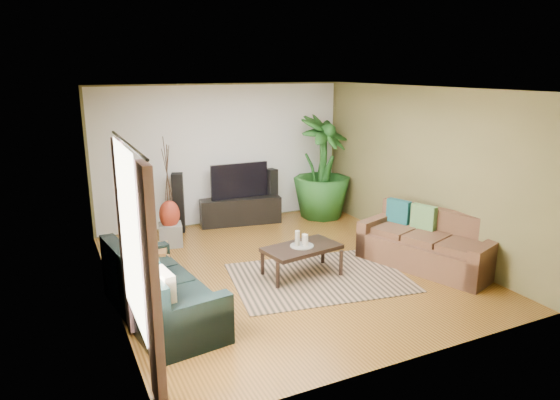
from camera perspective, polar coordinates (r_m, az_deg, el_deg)
floor at (r=7.69m, az=0.65°, el=-7.93°), size 5.50×5.50×0.00m
ceiling at (r=7.10m, az=0.71°, el=12.60°), size 5.50×5.50×0.00m
wall_back at (r=9.77m, az=-6.48°, el=5.17°), size 5.00×0.00×5.00m
wall_front at (r=5.05m, az=14.62°, el=-4.46°), size 5.00×0.00×5.00m
wall_left at (r=6.60m, az=-19.20°, el=-0.28°), size 0.00×5.50×5.50m
wall_right at (r=8.65m, az=15.74°, el=3.45°), size 0.00×5.50×5.50m
backwall_panel at (r=9.76m, az=-6.46°, el=5.16°), size 4.90×0.00×4.90m
window_pane at (r=5.06m, az=-16.85°, el=-4.00°), size 0.00×1.80×1.80m
curtain_near at (r=4.46m, az=-14.41°, el=-9.83°), size 0.08×0.35×2.20m
curtain_far at (r=5.85m, az=-17.36°, el=-4.07°), size 0.08×0.35×2.20m
curtain_rod at (r=4.86m, az=-17.06°, el=6.17°), size 0.03×1.90×0.03m
sofa_left at (r=6.32m, az=-13.39°, el=-9.42°), size 1.16×2.18×0.85m
sofa_right at (r=7.99m, az=16.48°, el=-4.43°), size 1.53×2.20×0.85m
area_rug at (r=7.42m, az=4.49°, el=-8.82°), size 2.74×2.14×0.01m
coffee_table at (r=7.41m, az=2.49°, el=-6.96°), size 1.20×0.78×0.46m
candle_tray at (r=7.32m, az=2.51°, el=-5.25°), size 0.34×0.34×0.02m
candle_tall at (r=7.28m, az=2.00°, el=-4.37°), size 0.07×0.07×0.22m
candle_mid at (r=7.28m, az=2.95°, el=-4.61°), size 0.07×0.07×0.17m
candle_short at (r=7.38m, az=2.78°, el=-4.45°), size 0.07×0.07×0.14m
tv_stand at (r=9.86m, az=-4.58°, el=-1.19°), size 1.63×0.72×0.52m
television at (r=9.71m, az=-4.65°, el=2.23°), size 1.15×0.06×0.68m
speaker_left at (r=9.43m, az=-11.54°, el=-0.32°), size 0.26×0.28×1.11m
speaker_right at (r=10.04m, az=-0.99°, el=0.67°), size 0.23×0.24×1.03m
potted_plant at (r=10.12m, az=4.84°, el=3.71°), size 1.57×1.57×2.06m
plant_pot at (r=10.33m, az=4.73°, el=-1.10°), size 0.38×0.38×0.30m
pedestal at (r=8.83m, az=-12.39°, el=-3.90°), size 0.45×0.45×0.38m
vase at (r=8.72m, az=-12.52°, el=-1.61°), size 0.35×0.35×0.49m
side_table at (r=7.28m, az=-14.78°, el=-7.40°), size 0.66×0.66×0.56m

